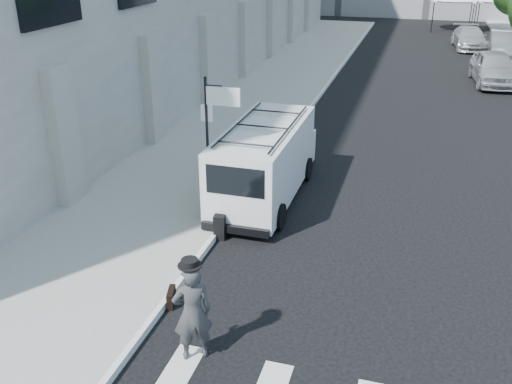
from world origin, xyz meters
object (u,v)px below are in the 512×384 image
Objects in this scene: suitcase at (221,225)px; parked_car_c at (469,38)px; parked_car_b at (503,45)px; cargo_van at (265,160)px; parked_car_a at (494,68)px; businessman at (192,313)px; briefcase at (171,297)px.

parked_car_c is at bearing 69.35° from suitcase.
suitcase is 27.65m from parked_car_b.
parked_car_c is at bearing 76.13° from cargo_van.
cargo_van is 1.18× the size of parked_car_a.
businessman reaches higher than parked_car_b.
suitcase is at bearing -106.71° from parked_car_b.
suitcase is 0.29× the size of parked_car_b.
cargo_van reaches higher than parked_car_c.
suitcase is 0.22× the size of cargo_van.
parked_car_a is (7.58, 18.52, 0.47)m from suitcase.
businessman is at bearing -105.99° from parked_car_c.
cargo_van is at bearing 71.15° from briefcase.
businessman is at bearing -66.53° from briefcase.
suitcase is 0.26× the size of parked_car_a.
parked_car_a is 9.84m from parked_car_c.
parked_car_b is at bearing 76.63° from parked_car_a.
parked_car_c is (6.90, 28.34, 0.35)m from suitcase.
parked_car_a reaches higher than parked_car_c.
businessman is 0.40× the size of parked_car_c.
parked_car_c is at bearing -131.68° from businessman.
cargo_van reaches higher than parked_car_a.
parked_car_b reaches higher than suitcase.
businessman reaches higher than suitcase.
cargo_van reaches higher than briefcase.
cargo_van is (0.40, 2.60, 0.77)m from suitcase.
parked_car_b is 2.76m from parked_car_c.
briefcase is at bearing -93.85° from cargo_van.
parked_car_a is at bearing -91.76° from parked_car_c.
businessman is 6.84m from cargo_van.
suitcase is 29.17m from parked_car_c.
parked_car_b is (8.70, 26.24, 0.36)m from suitcase.
briefcase is 30.43m from parked_car_b.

